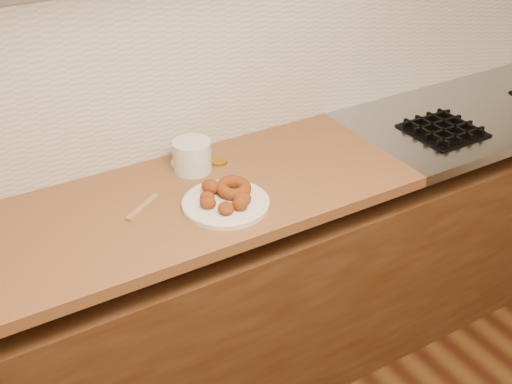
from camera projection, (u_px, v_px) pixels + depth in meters
wall_back at (208, 22)px, 2.19m from camera, size 4.00×0.02×2.70m
base_cabinet at (255, 290)px, 2.47m from camera, size 3.60×0.60×0.77m
butcher_block at (69, 237)px, 1.93m from camera, size 2.30×0.62×0.04m
stovetop at (489, 109)px, 2.71m from camera, size 1.30×0.62×0.04m
backsplash at (212, 65)px, 2.26m from camera, size 3.60×0.02×0.60m
burner_grates at (501, 111)px, 2.62m from camera, size 0.91×0.26×0.03m
donut_plate at (226, 204)px, 2.03m from camera, size 0.28×0.28×0.02m
ring_donut at (233, 188)px, 2.06m from camera, size 0.16×0.16×0.05m
fried_dough_chunks at (223, 198)px, 2.01m from camera, size 0.17×0.21×0.05m
plastic_tub at (192, 156)px, 2.20m from camera, size 0.14×0.14×0.11m
tub_lid at (188, 162)px, 2.27m from camera, size 0.14×0.14×0.01m
brass_jar_lid at (219, 161)px, 2.27m from camera, size 0.07×0.07×0.01m
wooden_utensil at (143, 207)px, 2.02m from camera, size 0.14×0.10×0.01m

